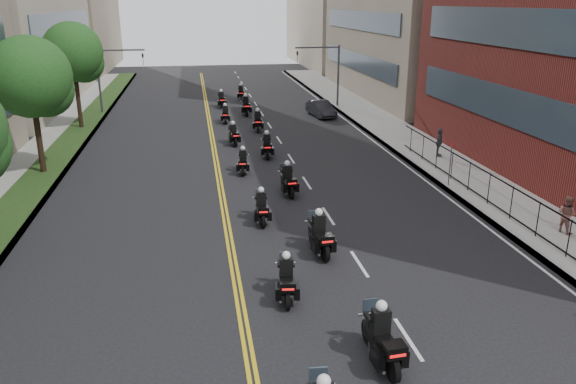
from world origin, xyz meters
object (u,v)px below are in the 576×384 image
(motorcycle_2, at_px, (286,281))
(pedestrian_b, at_px, (566,214))
(motorcycle_13, at_px, (241,94))
(motorcycle_3, at_px, (320,236))
(motorcycle_11, at_px, (246,106))
(motorcycle_8, at_px, (233,135))
(motorcycle_6, at_px, (243,163))
(motorcycle_10, at_px, (225,115))
(parked_sedan, at_px, (321,109))
(motorcycle_5, at_px, (288,181))
(pedestrian_c, at_px, (439,142))
(motorcycle_7, at_px, (267,147))
(motorcycle_1, at_px, (382,340))
(motorcycle_12, at_px, (221,100))
(motorcycle_9, at_px, (258,122))
(motorcycle_4, at_px, (262,209))

(motorcycle_2, xyz_separation_m, pedestrian_b, (12.32, 3.27, 0.30))
(motorcycle_2, bearing_deg, motorcycle_13, 93.25)
(motorcycle_3, xyz_separation_m, motorcycle_11, (-0.15, 28.43, 0.02))
(motorcycle_11, height_order, pedestrian_b, motorcycle_11)
(motorcycle_8, relative_size, pedestrian_b, 1.37)
(motorcycle_13, bearing_deg, motorcycle_6, -91.54)
(motorcycle_10, height_order, parked_sedan, motorcycle_10)
(motorcycle_3, bearing_deg, motorcycle_5, 85.87)
(motorcycle_8, xyz_separation_m, pedestrian_c, (12.32, -5.70, 0.39))
(motorcycle_3, xyz_separation_m, motorcycle_8, (-1.99, 18.05, -0.08))
(parked_sedan, bearing_deg, motorcycle_8, -141.54)
(motorcycle_7, bearing_deg, motorcycle_8, 121.97)
(motorcycle_10, bearing_deg, pedestrian_b, -59.73)
(motorcycle_1, bearing_deg, pedestrian_b, 30.71)
(pedestrian_b, bearing_deg, motorcycle_3, 67.64)
(motorcycle_5, distance_m, motorcycle_13, 28.98)
(parked_sedan, bearing_deg, motorcycle_7, -125.46)
(motorcycle_6, relative_size, motorcycle_13, 0.95)
(motorcycle_8, relative_size, parked_sedan, 0.54)
(parked_sedan, distance_m, pedestrian_c, 14.94)
(motorcycle_2, height_order, motorcycle_12, motorcycle_12)
(motorcycle_12, xyz_separation_m, pedestrian_c, (12.36, -19.91, 0.36))
(motorcycle_10, xyz_separation_m, motorcycle_12, (0.06, 6.84, 0.04))
(motorcycle_3, distance_m, motorcycle_10, 25.49)
(motorcycle_3, distance_m, motorcycle_9, 22.01)
(motorcycle_11, distance_m, motorcycle_13, 7.72)
(motorcycle_4, distance_m, pedestrian_b, 12.82)
(parked_sedan, bearing_deg, motorcycle_11, 155.68)
(motorcycle_8, bearing_deg, motorcycle_1, -91.48)
(motorcycle_10, distance_m, parked_sedan, 8.26)
(motorcycle_9, distance_m, motorcycle_12, 10.48)
(motorcycle_4, xyz_separation_m, motorcycle_11, (1.67, 24.83, 0.10))
(motorcycle_11, distance_m, parked_sedan, 6.46)
(motorcycle_8, bearing_deg, motorcycle_3, -89.97)
(parked_sedan, bearing_deg, motorcycle_10, -179.71)
(motorcycle_10, bearing_deg, motorcycle_5, -79.66)
(motorcycle_1, xyz_separation_m, motorcycle_8, (-2.11, 25.19, -0.09))
(motorcycle_5, bearing_deg, motorcycle_10, 93.22)
(motorcycle_2, height_order, motorcycle_8, motorcycle_2)
(motorcycle_9, height_order, motorcycle_10, motorcycle_9)
(motorcycle_6, distance_m, motorcycle_7, 3.69)
(motorcycle_9, bearing_deg, motorcycle_3, -85.43)
(motorcycle_9, xyz_separation_m, pedestrian_b, (10.34, -21.99, 0.26))
(motorcycle_12, bearing_deg, motorcycle_9, -80.57)
(motorcycle_4, bearing_deg, motorcycle_11, 87.55)
(motorcycle_6, bearing_deg, pedestrian_c, 11.52)
(motorcycle_3, xyz_separation_m, motorcycle_6, (-1.95, 11.25, -0.10))
(motorcycle_6, xyz_separation_m, motorcycle_10, (-0.14, 14.16, 0.01))
(motorcycle_2, height_order, motorcycle_5, motorcycle_5)
(pedestrian_b, bearing_deg, motorcycle_4, 51.29)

